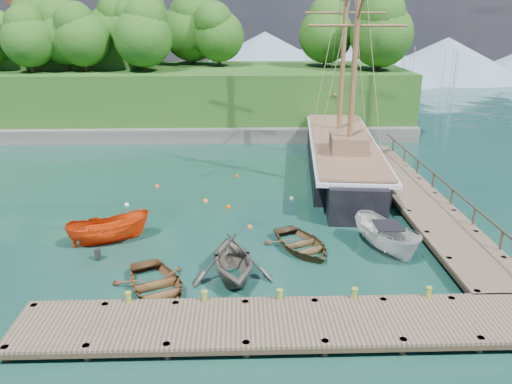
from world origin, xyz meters
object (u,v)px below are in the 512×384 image
(rowboat_0, at_px, (157,293))
(schooner, at_px, (342,159))
(motorboat_orange, at_px, (110,242))
(rowboat_1, at_px, (233,279))
(rowboat_2, at_px, (302,250))
(cabin_boat_white, at_px, (385,251))

(rowboat_0, height_order, schooner, schooner)
(motorboat_orange, relative_size, schooner, 0.16)
(motorboat_orange, bearing_deg, rowboat_0, -167.24)
(rowboat_1, bearing_deg, motorboat_orange, 139.89)
(rowboat_2, relative_size, motorboat_orange, 0.98)
(rowboat_1, relative_size, schooner, 0.16)
(schooner, bearing_deg, rowboat_0, -118.25)
(cabin_boat_white, bearing_deg, schooner, 66.59)
(rowboat_0, xyz_separation_m, rowboat_2, (6.78, 3.90, 0.00))
(rowboat_1, distance_m, rowboat_2, 4.50)
(rowboat_0, xyz_separation_m, motorboat_orange, (-3.21, 5.10, 0.00))
(rowboat_1, height_order, rowboat_2, rowboat_1)
(cabin_boat_white, relative_size, schooner, 0.17)
(rowboat_2, height_order, cabin_boat_white, cabin_boat_white)
(motorboat_orange, height_order, schooner, schooner)
(rowboat_1, xyz_separation_m, schooner, (8.00, 15.60, 1.07))
(motorboat_orange, bearing_deg, rowboat_2, -116.28)
(motorboat_orange, relative_size, cabin_boat_white, 0.92)
(rowboat_1, bearing_deg, cabin_boat_white, 9.84)
(rowboat_0, distance_m, cabin_boat_white, 11.58)
(rowboat_0, bearing_deg, schooner, 31.72)
(rowboat_1, relative_size, motorboat_orange, 1.01)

